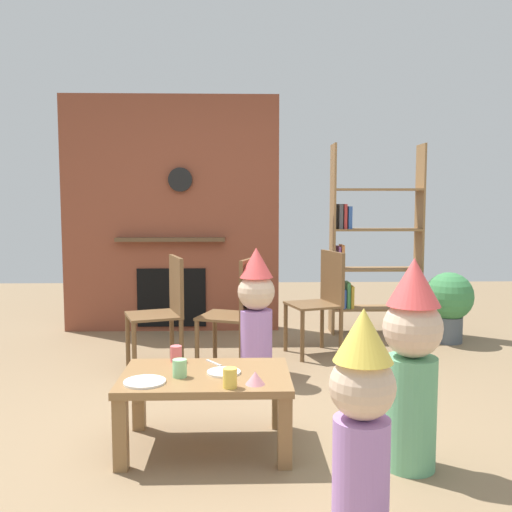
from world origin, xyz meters
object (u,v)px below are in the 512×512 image
(paper_cup_near_left, at_px, (180,368))
(birthday_cake_slice, at_px, (255,378))
(paper_cup_center, at_px, (230,378))
(dining_chair_middle, at_px, (238,308))
(paper_plate_rear, at_px, (145,382))
(potted_plant_tall, at_px, (449,301))
(dining_chair_right, at_px, (323,296))
(coffee_table, at_px, (206,386))
(child_with_cone_hat, at_px, (362,420))
(child_by_the_chairs, at_px, (256,311))
(bookshelf, at_px, (368,248))
(paper_plate_front, at_px, (224,372))
(child_in_pink, at_px, (412,358))
(dining_chair_left, at_px, (165,306))
(paper_cup_near_right, at_px, (176,354))

(paper_cup_near_left, distance_m, birthday_cake_slice, 0.42)
(paper_cup_center, bearing_deg, dining_chair_middle, 88.61)
(paper_plate_rear, bearing_deg, potted_plant_tall, 44.29)
(dining_chair_middle, relative_size, dining_chair_right, 1.00)
(coffee_table, bearing_deg, child_with_cone_hat, -53.44)
(potted_plant_tall, bearing_deg, birthday_cake_slice, -127.88)
(child_with_cone_hat, xyz_separation_m, child_by_the_chairs, (-0.35, 2.04, 0.03))
(bookshelf, bearing_deg, birthday_cake_slice, -113.03)
(paper_plate_front, bearing_deg, child_in_pink, -16.15)
(bookshelf, distance_m, paper_plate_front, 3.05)
(paper_plate_rear, distance_m, potted_plant_tall, 3.44)
(potted_plant_tall, bearing_deg, paper_cup_near_left, -134.82)
(paper_cup_near_left, distance_m, paper_plate_rear, 0.20)
(dining_chair_left, bearing_deg, paper_plate_rear, 75.12)
(paper_cup_near_left, height_order, dining_chair_middle, dining_chair_middle)
(birthday_cake_slice, xyz_separation_m, dining_chair_left, (-0.67, 1.65, 0.07))
(coffee_table, xyz_separation_m, dining_chair_left, (-0.41, 1.46, 0.17))
(dining_chair_middle, bearing_deg, paper_plate_rear, 92.16)
(coffee_table, relative_size, birthday_cake_slice, 9.07)
(paper_cup_near_left, distance_m, potted_plant_tall, 3.26)
(dining_chair_middle, xyz_separation_m, potted_plant_tall, (1.99, 0.90, -0.12))
(bookshelf, relative_size, child_with_cone_hat, 2.04)
(child_with_cone_hat, bearing_deg, paper_cup_near_left, 7.04)
(paper_cup_near_right, bearing_deg, birthday_cake_slice, -43.38)
(paper_cup_near_left, xyz_separation_m, potted_plant_tall, (2.29, 2.31, -0.07))
(paper_cup_near_left, relative_size, child_in_pink, 0.09)
(coffee_table, height_order, potted_plant_tall, potted_plant_tall)
(paper_cup_near_right, height_order, birthday_cake_slice, paper_cup_near_right)
(paper_cup_near_right, bearing_deg, dining_chair_left, 100.32)
(paper_plate_front, bearing_deg, paper_cup_near_right, 140.52)
(coffee_table, distance_m, child_by_the_chairs, 1.21)
(birthday_cake_slice, bearing_deg, paper_cup_near_right, 136.62)
(dining_chair_left, xyz_separation_m, dining_chair_middle, (0.58, -0.11, 0.00))
(birthday_cake_slice, bearing_deg, child_with_cone_hat, -60.53)
(child_in_pink, height_order, dining_chair_middle, child_in_pink)
(child_with_cone_hat, bearing_deg, child_in_pink, -68.32)
(paper_plate_front, relative_size, child_by_the_chairs, 0.18)
(birthday_cake_slice, bearing_deg, paper_plate_front, 130.94)
(child_with_cone_hat, relative_size, dining_chair_right, 1.04)
(paper_plate_rear, xyz_separation_m, child_by_the_chairs, (0.61, 1.30, 0.11))
(birthday_cake_slice, relative_size, child_in_pink, 0.09)
(bookshelf, xyz_separation_m, dining_chair_middle, (-1.31, -1.33, -0.36))
(child_in_pink, relative_size, dining_chair_middle, 1.18)
(paper_plate_front, distance_m, child_in_pink, 0.99)
(dining_chair_middle, bearing_deg, coffee_table, 102.46)
(paper_cup_near_left, distance_m, child_by_the_chairs, 1.29)
(child_with_cone_hat, height_order, dining_chair_middle, child_with_cone_hat)
(paper_plate_rear, height_order, dining_chair_left, dining_chair_left)
(dining_chair_right, bearing_deg, birthday_cake_slice, 54.59)
(birthday_cake_slice, distance_m, dining_chair_left, 1.78)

